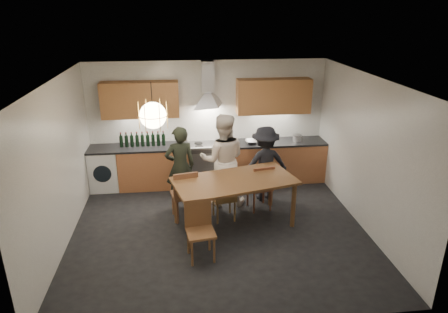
{
  "coord_description": "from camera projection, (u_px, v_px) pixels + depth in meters",
  "views": [
    {
      "loc": [
        -0.62,
        -5.98,
        3.66
      ],
      "look_at": [
        0.13,
        0.4,
        1.2
      ],
      "focal_mm": 32.0,
      "sensor_mm": 36.0,
      "label": 1
    }
  ],
  "objects": [
    {
      "name": "chair_front",
      "position": [
        199.0,
        225.0,
        6.04
      ],
      "size": [
        0.47,
        0.47,
        0.92
      ],
      "rotation": [
        0.0,
        0.0,
        0.14
      ],
      "color": "brown",
      "rests_on": "ground"
    },
    {
      "name": "chair_back_right",
      "position": [
        261.0,
        185.0,
        7.4
      ],
      "size": [
        0.48,
        0.48,
        0.91
      ],
      "rotation": [
        0.0,
        0.0,
        3.33
      ],
      "color": "brown",
      "rests_on": "ground"
    },
    {
      "name": "pendant_lamp",
      "position": [
        153.0,
        115.0,
        5.97
      ],
      "size": [
        0.43,
        0.43,
        0.7
      ],
      "color": "black",
      "rests_on": "ground"
    },
    {
      "name": "mixing_bowl",
      "position": [
        252.0,
        142.0,
        8.45
      ],
      "size": [
        0.3,
        0.3,
        0.07
      ],
      "primitive_type": "imported",
      "rotation": [
        0.0,
        0.0,
        -0.05
      ],
      "color": "#B6B5B9",
      "rests_on": "counter_run"
    },
    {
      "name": "stock_pot",
      "position": [
        297.0,
        138.0,
        8.56
      ],
      "size": [
        0.24,
        0.24,
        0.13
      ],
      "primitive_type": "cylinder",
      "rotation": [
        0.0,
        0.0,
        -0.31
      ],
      "color": "silver",
      "rests_on": "counter_run"
    },
    {
      "name": "range_stove",
      "position": [
        210.0,
        164.0,
        8.57
      ],
      "size": [
        0.9,
        0.6,
        0.92
      ],
      "color": "silver",
      "rests_on": "ground"
    },
    {
      "name": "person_right",
      "position": [
        265.0,
        164.0,
        7.78
      ],
      "size": [
        1.04,
        0.69,
        1.5
      ],
      "primitive_type": "imported",
      "rotation": [
        0.0,
        0.0,
        3.29
      ],
      "color": "black",
      "rests_on": "ground"
    },
    {
      "name": "counter_run",
      "position": [
        211.0,
        164.0,
        8.58
      ],
      "size": [
        5.0,
        0.62,
        0.9
      ],
      "color": "#D48351",
      "rests_on": "ground"
    },
    {
      "name": "person_mid",
      "position": [
        223.0,
        160.0,
        7.55
      ],
      "size": [
        0.94,
        0.77,
        1.8
      ],
      "primitive_type": "imported",
      "rotation": [
        0.0,
        0.0,
        3.04
      ],
      "color": "beige",
      "rests_on": "ground"
    },
    {
      "name": "room_shell",
      "position": [
        219.0,
        136.0,
        6.32
      ],
      "size": [
        5.02,
        4.52,
        2.61
      ],
      "color": "white",
      "rests_on": "ground"
    },
    {
      "name": "ground",
      "position": [
        219.0,
        229.0,
        6.93
      ],
      "size": [
        5.0,
        5.0,
        0.0
      ],
      "primitive_type": "plane",
      "color": "black",
      "rests_on": "ground"
    },
    {
      "name": "chair_back_left",
      "position": [
        185.0,
        192.0,
        7.05
      ],
      "size": [
        0.51,
        0.51,
        0.96
      ],
      "rotation": [
        0.0,
        0.0,
        3.35
      ],
      "color": "brown",
      "rests_on": "ground"
    },
    {
      "name": "wine_bottles",
      "position": [
        142.0,
        139.0,
        8.24
      ],
      "size": [
        0.94,
        0.07,
        0.3
      ],
      "color": "black",
      "rests_on": "counter_run"
    },
    {
      "name": "person_left",
      "position": [
        180.0,
        167.0,
        7.53
      ],
      "size": [
        0.65,
        0.5,
        1.58
      ],
      "primitive_type": "imported",
      "rotation": [
        0.0,
        0.0,
        3.36
      ],
      "color": "black",
      "rests_on": "ground"
    },
    {
      "name": "chair_back_mid",
      "position": [
        225.0,
        196.0,
        7.04
      ],
      "size": [
        0.44,
        0.44,
        0.86
      ],
      "rotation": [
        0.0,
        0.0,
        3.29
      ],
      "color": "brown",
      "rests_on": "ground"
    },
    {
      "name": "dining_table",
      "position": [
        234.0,
        185.0,
        6.82
      ],
      "size": [
        2.24,
        1.49,
        0.87
      ],
      "rotation": [
        0.0,
        0.0,
        0.25
      ],
      "color": "brown",
      "rests_on": "ground"
    },
    {
      "name": "wall_fixtures",
      "position": [
        208.0,
        97.0,
        8.17
      ],
      "size": [
        4.3,
        0.54,
        1.1
      ],
      "color": "#C8864D",
      "rests_on": "ground"
    }
  ]
}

